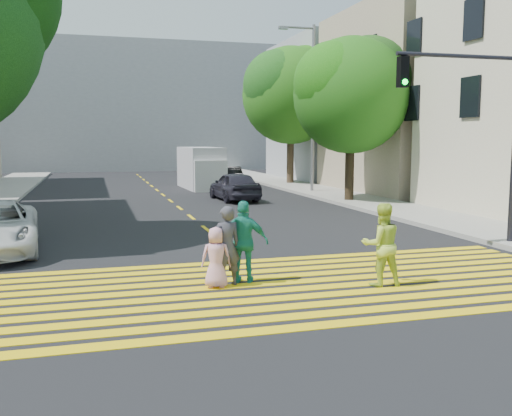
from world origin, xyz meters
name	(u,v)px	position (x,y,z in m)	size (l,w,h in m)	color
ground	(302,304)	(0.00, 0.00, 0.00)	(120.00, 120.00, 0.00)	black
sidewalk_right	(359,200)	(8.50, 15.00, 0.07)	(3.00, 60.00, 0.15)	gray
crosswalk	(280,287)	(0.00, 1.28, 0.01)	(13.40, 5.30, 0.01)	yellow
lane_line	(160,192)	(0.00, 22.50, 0.01)	(0.12, 34.40, 0.01)	yellow
building_right_tan	(435,102)	(15.00, 19.00, 5.00)	(10.00, 10.00, 10.00)	tan
building_right_grey	(350,111)	(15.00, 30.00, 5.00)	(10.00, 10.00, 10.00)	gray
backdrop_block	(129,108)	(0.00, 48.00, 6.00)	(30.00, 8.00, 12.00)	gray
tree_right_near	(352,89)	(7.99, 14.92, 5.22)	(6.00, 5.57, 7.72)	black
tree_right_far	(292,90)	(8.81, 25.56, 6.05)	(7.52, 7.27, 8.96)	black
pedestrian_man	(226,246)	(-1.00, 1.67, 0.82)	(0.59, 0.39, 1.63)	#3B3A43
pedestrian_woman	(382,245)	(2.01, 0.82, 0.84)	(0.82, 0.64, 1.69)	#C1DC45
pedestrian_child	(216,257)	(-1.24, 1.57, 0.62)	(0.60, 0.39, 1.23)	pink
pedestrian_extra	(244,242)	(-0.59, 1.81, 0.85)	(1.00, 0.42, 1.71)	#1E8772
dark_car_near	(234,186)	(3.01, 17.34, 0.70)	(1.66, 4.12, 1.40)	black
silver_car	(204,175)	(3.59, 28.11, 0.60)	(1.67, 4.11, 1.19)	gray
dark_car_parked	(231,176)	(4.84, 25.72, 0.61)	(1.29, 3.70, 1.22)	black
white_van	(202,169)	(2.73, 24.37, 1.17)	(2.16, 5.30, 2.47)	silver
traffic_signal	(484,117)	(6.51, 3.69, 3.53)	(3.72, 0.32, 5.46)	black
street_lamp	(310,98)	(7.78, 19.71, 5.16)	(2.03, 0.24, 8.99)	gray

